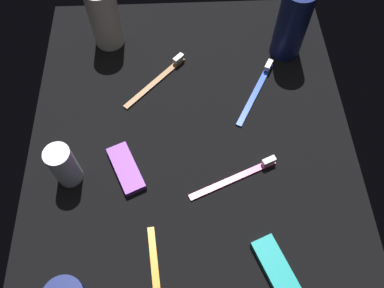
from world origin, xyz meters
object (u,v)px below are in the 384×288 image
object	(u,v)px
toothbrush_brown	(159,78)
snack_bar_purple	(126,169)
toothbrush_pink	(239,176)
snack_bar_teal	(276,268)
deodorant_stick	(64,166)
toothbrush_orange	(156,287)
lotion_bottle	(292,23)
bodywash_bottle	(104,16)
toothbrush_blue	(257,89)

from	to	relation	value
toothbrush_brown	snack_bar_purple	bearing A→B (deg)	-16.05
toothbrush_pink	snack_bar_teal	xyz separation A→B (cm)	(16.91, 4.43, 0.14)
deodorant_stick	toothbrush_orange	world-z (taller)	deodorant_stick
lotion_bottle	deodorant_stick	xyz separation A→B (cm)	(29.46, -45.18, -3.70)
toothbrush_pink	snack_bar_teal	distance (cm)	17.48
deodorant_stick	toothbrush_pink	size ratio (longest dim) A/B	0.55
toothbrush_pink	toothbrush_orange	distance (cm)	24.51
snack_bar_teal	bodywash_bottle	bearing A→B (deg)	-171.41
bodywash_bottle	toothbrush_blue	size ratio (longest dim) A/B	1.01
bodywash_bottle	snack_bar_teal	distance (cm)	61.34
toothbrush_orange	snack_bar_purple	bearing A→B (deg)	-164.93
snack_bar_purple	snack_bar_teal	bearing A→B (deg)	29.34
lotion_bottle	snack_bar_teal	size ratio (longest dim) A/B	1.85
toothbrush_orange	toothbrush_blue	size ratio (longest dim) A/B	1.10
lotion_bottle	toothbrush_orange	world-z (taller)	lotion_bottle
snack_bar_purple	toothbrush_blue	bearing A→B (deg)	99.49
toothbrush_brown	toothbrush_orange	distance (cm)	43.00
toothbrush_orange	toothbrush_blue	xyz separation A→B (cm)	(-39.22, 21.39, 0.00)
bodywash_bottle	snack_bar_purple	size ratio (longest dim) A/B	1.59
toothbrush_blue	snack_bar_purple	distance (cm)	32.44
lotion_bottle	snack_bar_teal	bearing A→B (deg)	-10.86
bodywash_bottle	toothbrush_blue	world-z (taller)	bodywash_bottle
toothbrush_pink	snack_bar_purple	xyz separation A→B (cm)	(-2.36, -21.12, 0.14)
lotion_bottle	toothbrush_orange	distance (cm)	58.42
lotion_bottle	toothbrush_brown	size ratio (longest dim) A/B	1.40
bodywash_bottle	toothbrush_pink	bearing A→B (deg)	36.14
toothbrush_blue	snack_bar_teal	bearing A→B (deg)	-2.49
lotion_bottle	toothbrush_blue	bearing A→B (deg)	-34.80
toothbrush_brown	snack_bar_purple	world-z (taller)	toothbrush_brown
toothbrush_orange	snack_bar_teal	xyz separation A→B (cm)	(-2.21, 19.77, 0.14)
bodywash_bottle	toothbrush_orange	distance (cm)	56.43
lotion_bottle	toothbrush_brown	world-z (taller)	lotion_bottle
lotion_bottle	snack_bar_teal	xyz separation A→B (cm)	(47.92, -9.20, -7.64)
bodywash_bottle	snack_bar_purple	distance (cm)	34.51
bodywash_bottle	toothbrush_brown	distance (cm)	17.78
bodywash_bottle	toothbrush_brown	xyz separation A→B (cm)	(11.96, 11.23, -6.85)
deodorant_stick	snack_bar_purple	xyz separation A→B (cm)	(-0.81, 10.43, -3.94)
toothbrush_pink	toothbrush_brown	bearing A→B (deg)	-147.97
bodywash_bottle	deodorant_stick	distance (cm)	34.82
lotion_bottle	snack_bar_purple	xyz separation A→B (cm)	(28.65, -34.75, -7.64)
deodorant_stick	toothbrush_blue	world-z (taller)	deodorant_stick
toothbrush_orange	snack_bar_teal	world-z (taller)	toothbrush_orange
deodorant_stick	toothbrush_orange	distance (cm)	26.58
lotion_bottle	toothbrush_orange	size ratio (longest dim) A/B	1.07
snack_bar_purple	toothbrush_orange	bearing A→B (deg)	-8.58
toothbrush_orange	lotion_bottle	bearing A→B (deg)	149.98
toothbrush_brown	toothbrush_blue	xyz separation A→B (cm)	(3.78, 20.98, 0.00)
bodywash_bottle	toothbrush_pink	world-z (taller)	bodywash_bottle
toothbrush_blue	toothbrush_orange	bearing A→B (deg)	-28.61
toothbrush_brown	toothbrush_blue	size ratio (longest dim) A/B	0.84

